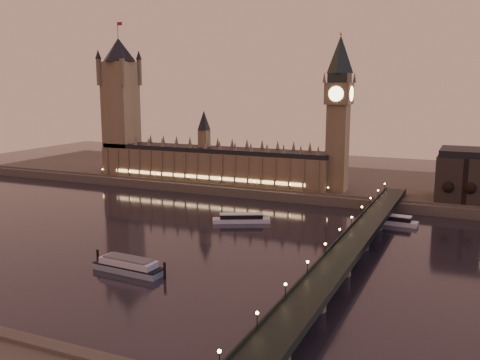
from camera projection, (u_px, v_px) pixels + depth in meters
The scene contains 11 objects.
ground at pixel (173, 237), 273.92m from camera, with size 700.00×700.00×0.00m, color black.
far_embankment at pixel (319, 182), 409.34m from camera, with size 560.00×130.00×6.00m, color #423D35.
palace_of_westminster at pixel (211, 160), 394.82m from camera, with size 180.00×26.62×52.00m.
victoria_tower at pixel (120, 99), 419.20m from camera, with size 31.68×31.68×118.00m.
big_ben at pixel (339, 104), 349.29m from camera, with size 17.68×17.68×104.00m.
westminster_bridge at pixel (352, 249), 235.96m from camera, with size 13.20×260.00×15.30m.
bare_tree_0 at pixel (448, 190), 318.75m from camera, with size 5.95×5.95×12.09m.
bare_tree_1 at pixel (473, 192), 313.10m from camera, with size 5.95×5.95×12.09m.
cruise_boat_a at pixel (241, 218), 302.01m from camera, with size 32.06×20.60×5.17m.
cruise_boat_b at pixel (391, 220), 298.32m from camera, with size 29.54×8.72×5.39m.
moored_barge at pixel (129, 266), 222.38m from camera, with size 36.48×10.93×6.70m.
Camera 1 is at (139.61, -227.03, 77.59)m, focal length 40.00 mm.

